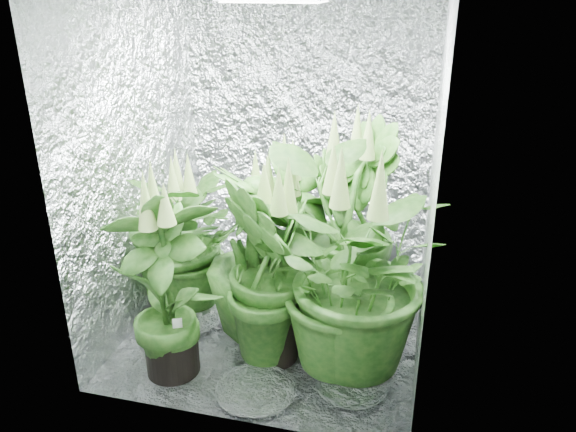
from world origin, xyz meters
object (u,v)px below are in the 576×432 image
(plant_b, at_px, (291,241))
(plant_g, at_px, (270,272))
(plant_e, at_px, (349,273))
(circulation_fan, at_px, (391,275))
(plant_c, at_px, (350,223))
(plant_d, at_px, (255,255))
(plant_a, at_px, (183,238))
(plant_f, at_px, (166,284))

(plant_b, height_order, plant_g, plant_g)
(plant_e, xyz_separation_m, circulation_fan, (0.17, 0.82, -0.43))
(plant_c, xyz_separation_m, plant_d, (-0.47, -0.35, -0.09))
(plant_a, distance_m, plant_f, 0.64)
(plant_b, height_order, circulation_fan, plant_b)
(plant_a, relative_size, plant_e, 0.82)
(plant_g, height_order, circulation_fan, plant_g)
(plant_d, xyz_separation_m, plant_g, (0.14, -0.20, 0.02))
(plant_f, relative_size, circulation_fan, 3.29)
(plant_c, height_order, plant_e, plant_c)
(plant_a, bearing_deg, plant_g, -29.78)
(plant_a, bearing_deg, plant_b, 3.59)
(plant_g, bearing_deg, plant_d, 125.71)
(plant_b, height_order, plant_d, plant_b)
(plant_a, distance_m, plant_c, 0.99)
(plant_e, bearing_deg, plant_f, -165.47)
(plant_c, bearing_deg, plant_f, -134.64)
(plant_d, bearing_deg, plant_a, 161.54)
(plant_c, bearing_deg, plant_e, -82.20)
(plant_e, distance_m, circulation_fan, 0.94)
(plant_e, height_order, plant_g, plant_e)
(plant_b, xyz_separation_m, plant_c, (0.32, 0.14, 0.09))
(plant_a, height_order, plant_g, plant_g)
(plant_b, distance_m, circulation_fan, 0.77)
(plant_f, bearing_deg, plant_e, 14.53)
(plant_b, xyz_separation_m, plant_e, (0.39, -0.43, 0.07))
(plant_c, distance_m, plant_g, 0.64)
(plant_a, xyz_separation_m, plant_g, (0.64, -0.37, 0.05))
(plant_a, xyz_separation_m, plant_b, (0.65, 0.04, 0.03))
(plant_b, bearing_deg, plant_c, 24.28)
(plant_c, distance_m, plant_d, 0.59)
(plant_c, relative_size, plant_e, 1.04)
(plant_e, height_order, circulation_fan, plant_e)
(plant_d, height_order, circulation_fan, plant_d)
(plant_e, xyz_separation_m, plant_g, (-0.40, 0.02, -0.06))
(plant_a, xyz_separation_m, plant_f, (0.18, -0.61, 0.05))
(plant_b, xyz_separation_m, plant_f, (-0.47, -0.65, 0.02))
(plant_c, bearing_deg, plant_b, -155.72)
(plant_d, xyz_separation_m, plant_e, (0.55, -0.22, 0.08))
(plant_a, distance_m, plant_d, 0.53)
(plant_b, relative_size, plant_f, 0.99)
(plant_d, bearing_deg, plant_g, -54.29)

